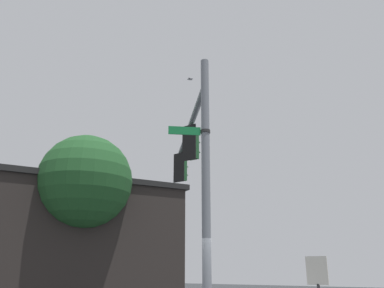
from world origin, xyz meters
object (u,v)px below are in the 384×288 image
(traffic_light_nearest_pole, at_px, (192,144))
(bird_flying, at_px, (190,79))
(street_name_sign, at_px, (195,131))
(traffic_light_mid_inner, at_px, (182,168))
(historical_marker, at_px, (318,284))

(traffic_light_nearest_pole, height_order, bird_flying, bird_flying)
(traffic_light_nearest_pole, height_order, street_name_sign, traffic_light_nearest_pole)
(traffic_light_mid_inner, height_order, historical_marker, traffic_light_mid_inner)
(traffic_light_nearest_pole, distance_m, traffic_light_mid_inner, 3.40)
(street_name_sign, xyz_separation_m, historical_marker, (1.83, 3.25, -3.88))
(street_name_sign, bearing_deg, bird_flying, 127.24)
(traffic_light_nearest_pole, relative_size, street_name_sign, 1.53)
(traffic_light_mid_inner, xyz_separation_m, historical_marker, (5.83, -1.42, -4.40))
(traffic_light_mid_inner, xyz_separation_m, street_name_sign, (4.00, -4.67, -0.53))
(traffic_light_mid_inner, distance_m, street_name_sign, 6.18)
(traffic_light_nearest_pole, distance_m, historical_marker, 5.72)
(street_name_sign, relative_size, bird_flying, 2.18)
(traffic_light_nearest_pole, height_order, traffic_light_mid_inner, same)
(bird_flying, height_order, historical_marker, bird_flying)
(traffic_light_mid_inner, relative_size, historical_marker, 0.62)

